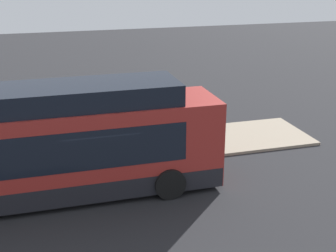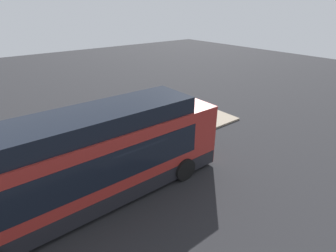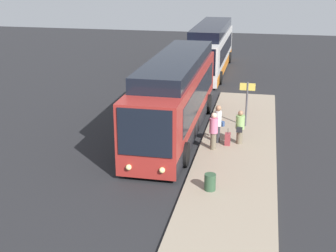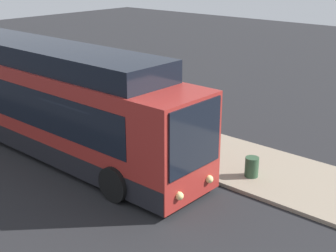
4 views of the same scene
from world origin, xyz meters
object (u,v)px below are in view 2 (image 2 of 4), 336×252
object	(u,v)px
sign_post	(25,145)
trash_bin	(171,130)
bus_lead	(82,166)
passenger_boarding	(84,142)
passenger_waiting	(112,143)
passenger_with_bags	(93,146)
suitcase	(95,154)

from	to	relation	value
sign_post	trash_bin	bearing A→B (deg)	-6.90
bus_lead	passenger_boarding	world-z (taller)	bus_lead
passenger_waiting	trash_bin	bearing A→B (deg)	107.89
passenger_with_bags	suitcase	distance (m)	0.94
passenger_with_bags	trash_bin	bearing A→B (deg)	-50.83
trash_bin	bus_lead	bearing A→B (deg)	-158.18
bus_lead	passenger_boarding	xyz separation A→B (m)	(1.37, 3.40, -0.80)
passenger_boarding	passenger_waiting	xyz separation A→B (m)	(0.99, -1.15, 0.09)
bus_lead	passenger_with_bags	xyz separation A→B (m)	(1.41, 2.36, -0.64)
bus_lead	suitcase	world-z (taller)	bus_lead
passenger_waiting	sign_post	world-z (taller)	sign_post
passenger_waiting	bus_lead	bearing A→B (deg)	-33.41
passenger_boarding	sign_post	size ratio (longest dim) A/B	0.69
passenger_waiting	trash_bin	world-z (taller)	passenger_waiting
sign_post	suitcase	bearing A→B (deg)	-13.33
passenger_with_bags	bus_lead	bearing A→B (deg)	-174.40
passenger_boarding	passenger_with_bags	size ratio (longest dim) A/B	0.89
suitcase	trash_bin	distance (m)	4.87
trash_bin	passenger_boarding	bearing A→B (deg)	171.34
sign_post	trash_bin	world-z (taller)	sign_post
passenger_with_bags	sign_post	distance (m)	2.99
passenger_boarding	passenger_with_bags	distance (m)	1.05
passenger_with_bags	sign_post	bearing A→B (deg)	102.37
passenger_with_bags	suitcase	bearing A→B (deg)	9.17
bus_lead	passenger_with_bags	world-z (taller)	bus_lead
passenger_boarding	sign_post	bearing A→B (deg)	-91.57
passenger_with_bags	trash_bin	distance (m)	5.18
bus_lead	passenger_boarding	size ratio (longest dim) A/B	7.51
passenger_with_bags	trash_bin	world-z (taller)	passenger_with_bags
suitcase	passenger_waiting	bearing A→B (deg)	-41.37
passenger_waiting	sign_post	distance (m)	3.91
trash_bin	passenger_with_bags	bearing A→B (deg)	-177.18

